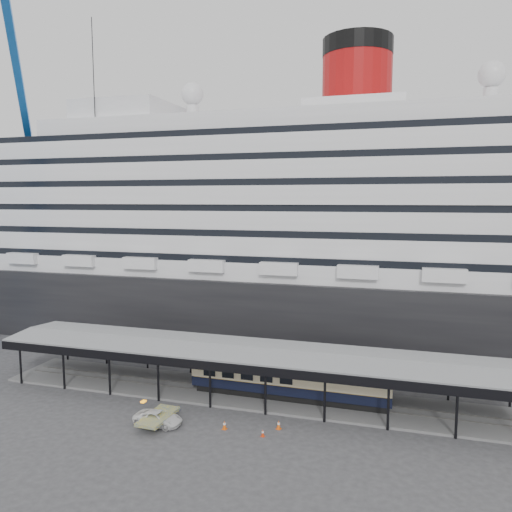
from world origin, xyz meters
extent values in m
plane|color=#343437|center=(0.00, 0.00, 0.00)|extent=(200.00, 200.00, 0.00)
cube|color=black|center=(0.00, 32.00, 5.00)|extent=(130.00, 30.00, 10.00)
cylinder|color=#A20D0D|center=(8.00, 32.00, 37.40)|extent=(10.00, 10.00, 9.00)
cylinder|color=black|center=(8.00, 32.00, 42.65)|extent=(10.10, 10.10, 2.50)
sphere|color=silver|center=(-18.00, 32.00, 37.70)|extent=(3.60, 3.60, 3.60)
sphere|color=silver|center=(26.00, 32.00, 37.70)|extent=(3.60, 3.60, 3.60)
cube|color=slate|center=(0.00, 5.00, 0.12)|extent=(56.00, 8.00, 0.24)
cube|color=slate|center=(0.00, 4.28, 0.28)|extent=(54.00, 0.08, 0.10)
cube|color=slate|center=(0.00, 5.72, 0.28)|extent=(54.00, 0.08, 0.10)
cube|color=black|center=(0.00, 0.50, 4.45)|extent=(56.00, 0.18, 0.90)
cube|color=black|center=(0.00, 9.50, 4.45)|extent=(56.00, 0.18, 0.90)
cube|color=slate|center=(0.00, 5.00, 5.18)|extent=(56.00, 9.00, 0.24)
cube|color=blue|center=(-37.61, 15.88, 39.20)|extent=(12.92, 17.86, 16.80)
cylinder|color=black|center=(-29.22, 21.75, 23.60)|extent=(0.12, 0.12, 47.21)
imported|color=silver|center=(-6.08, -4.12, 0.64)|extent=(4.67, 2.31, 1.27)
cube|color=black|center=(4.30, 5.00, 0.57)|extent=(19.99, 2.52, 0.67)
cube|color=black|center=(4.30, 5.00, 1.43)|extent=(20.95, 2.91, 1.05)
cube|color=beige|center=(4.30, 5.00, 2.57)|extent=(20.95, 2.95, 1.24)
cube|color=black|center=(4.30, 5.00, 3.38)|extent=(20.95, 2.91, 0.38)
cube|color=#DD520C|center=(0.15, -3.21, 0.02)|extent=(0.49, 0.49, 0.03)
cone|color=#DD520C|center=(0.15, -3.21, 0.42)|extent=(0.41, 0.41, 0.80)
cylinder|color=white|center=(0.15, -3.21, 0.50)|extent=(0.26, 0.26, 0.16)
cube|color=red|center=(3.88, -3.57, 0.01)|extent=(0.43, 0.43, 0.03)
cone|color=red|center=(3.88, -3.57, 0.34)|extent=(0.36, 0.36, 0.64)
cylinder|color=white|center=(3.88, -3.57, 0.40)|extent=(0.20, 0.20, 0.12)
cube|color=#F2560D|center=(4.88, -1.76, 0.02)|extent=(0.53, 0.53, 0.03)
cone|color=#F2560D|center=(4.88, -1.76, 0.43)|extent=(0.45, 0.45, 0.81)
cylinder|color=white|center=(4.88, -1.76, 0.50)|extent=(0.26, 0.26, 0.16)
camera|label=1|loc=(15.32, -44.01, 20.87)|focal=35.00mm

